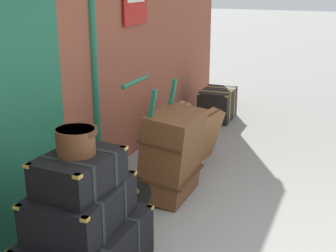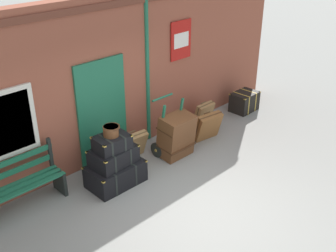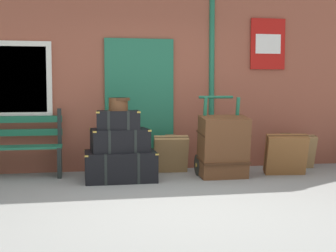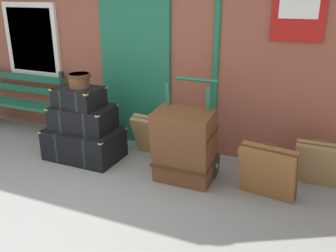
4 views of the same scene
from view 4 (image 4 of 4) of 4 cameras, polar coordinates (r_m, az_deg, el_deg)
The scene contains 12 objects.
ground_plane at distance 3.97m, azimuth -21.12°, elevation -14.75°, with size 60.00×60.00×0.00m, color gray.
brick_facade at distance 5.44m, azimuth -3.88°, elevation 14.01°, with size 10.40×0.35×3.20m.
platform_bench at distance 6.54m, azimuth -21.79°, elevation 3.35°, with size 1.60×0.43×1.01m.
steamer_trunk_base at distance 5.19m, azimuth -12.91°, elevation -2.66°, with size 1.01×0.66×0.43m.
steamer_trunk_middle at distance 5.08m, azimuth -13.10°, elevation 1.29°, with size 0.84×0.60×0.33m.
steamer_trunk_top at distance 5.00m, azimuth -13.70°, elevation 4.41°, with size 0.63×0.48×0.27m.
round_hatbox at distance 4.95m, azimuth -13.70°, elevation 7.08°, with size 0.30×0.29×0.18m.
porters_trolley at distance 4.57m, azimuth 3.27°, elevation -4.52°, with size 0.71×0.58×1.20m.
large_brown_trunk at distance 4.35m, azimuth 2.52°, elevation -3.15°, with size 0.70×0.53×0.92m.
suitcase_tan at distance 4.68m, azimuth 22.17°, elevation -5.42°, with size 0.52×0.28×0.57m.
suitcase_caramel at distance 4.21m, azimuth 15.34°, elevation -6.92°, with size 0.65×0.43×0.64m.
suitcase_cream at distance 5.12m, azimuth -2.45°, elevation -1.42°, with size 0.56×0.39×0.60m.
Camera 4 is at (2.47, -2.20, 2.19)m, focal length 39.08 mm.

